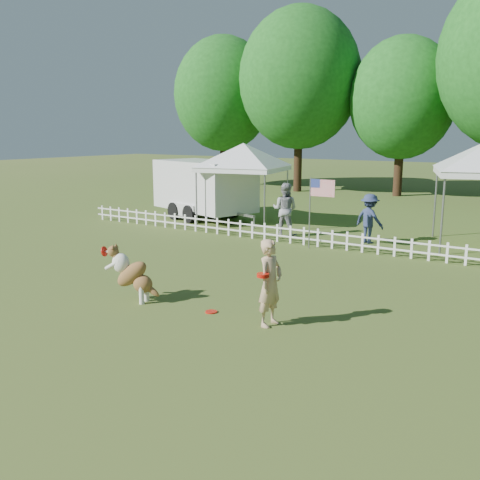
{
  "coord_description": "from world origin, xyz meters",
  "views": [
    {
      "loc": [
        6.45,
        -8.49,
        3.64
      ],
      "look_at": [
        -0.46,
        2.0,
        1.1
      ],
      "focal_mm": 40.0,
      "sensor_mm": 36.0,
      "label": 1
    }
  ],
  "objects_px": {
    "canopy_tent_left": "(243,185)",
    "handler": "(270,283)",
    "flag_pole": "(310,213)",
    "spectator_a": "(285,209)",
    "spectator_b": "(369,219)",
    "frisbee_on_turf": "(211,312)",
    "dog": "(133,274)",
    "cargo_trailer": "(204,189)"
  },
  "relations": [
    {
      "from": "handler",
      "to": "spectator_a",
      "type": "height_order",
      "value": "spectator_a"
    },
    {
      "from": "flag_pole",
      "to": "spectator_a",
      "type": "height_order",
      "value": "flag_pole"
    },
    {
      "from": "handler",
      "to": "spectator_a",
      "type": "bearing_deg",
      "value": 29.7
    },
    {
      "from": "dog",
      "to": "flag_pole",
      "type": "xyz_separation_m",
      "value": [
        0.78,
        7.06,
        0.52
      ]
    },
    {
      "from": "cargo_trailer",
      "to": "spectator_a",
      "type": "xyz_separation_m",
      "value": [
        4.78,
        -1.56,
        -0.31
      ]
    },
    {
      "from": "spectator_a",
      "to": "spectator_b",
      "type": "distance_m",
      "value": 3.0
    },
    {
      "from": "flag_pole",
      "to": "handler",
      "type": "bearing_deg",
      "value": -70.71
    },
    {
      "from": "spectator_b",
      "to": "cargo_trailer",
      "type": "bearing_deg",
      "value": 10.68
    },
    {
      "from": "handler",
      "to": "frisbee_on_turf",
      "type": "height_order",
      "value": "handler"
    },
    {
      "from": "handler",
      "to": "dog",
      "type": "distance_m",
      "value": 3.27
    },
    {
      "from": "canopy_tent_left",
      "to": "cargo_trailer",
      "type": "distance_m",
      "value": 2.17
    },
    {
      "from": "dog",
      "to": "canopy_tent_left",
      "type": "distance_m",
      "value": 10.53
    },
    {
      "from": "canopy_tent_left",
      "to": "frisbee_on_turf",
      "type": "bearing_deg",
      "value": -71.6
    },
    {
      "from": "frisbee_on_turf",
      "to": "canopy_tent_left",
      "type": "bearing_deg",
      "value": 119.56
    },
    {
      "from": "spectator_a",
      "to": "spectator_b",
      "type": "height_order",
      "value": "spectator_a"
    },
    {
      "from": "dog",
      "to": "canopy_tent_left",
      "type": "relative_size",
      "value": 0.39
    },
    {
      "from": "spectator_a",
      "to": "canopy_tent_left",
      "type": "bearing_deg",
      "value": -36.58
    },
    {
      "from": "dog",
      "to": "flag_pole",
      "type": "height_order",
      "value": "flag_pole"
    },
    {
      "from": "flag_pole",
      "to": "spectator_a",
      "type": "xyz_separation_m",
      "value": [
        -1.68,
        1.46,
        -0.19
      ]
    },
    {
      "from": "handler",
      "to": "spectator_a",
      "type": "relative_size",
      "value": 0.89
    },
    {
      "from": "dog",
      "to": "spectator_a",
      "type": "xyz_separation_m",
      "value": [
        -0.9,
        8.52,
        0.33
      ]
    },
    {
      "from": "dog",
      "to": "spectator_b",
      "type": "distance_m",
      "value": 9.17
    },
    {
      "from": "cargo_trailer",
      "to": "spectator_b",
      "type": "distance_m",
      "value": 7.85
    },
    {
      "from": "cargo_trailer",
      "to": "spectator_b",
      "type": "bearing_deg",
      "value": 8.64
    },
    {
      "from": "flag_pole",
      "to": "spectator_a",
      "type": "distance_m",
      "value": 2.23
    },
    {
      "from": "canopy_tent_left",
      "to": "spectator_b",
      "type": "bearing_deg",
      "value": -20.62
    },
    {
      "from": "dog",
      "to": "cargo_trailer",
      "type": "bearing_deg",
      "value": 103.72
    },
    {
      "from": "handler",
      "to": "frisbee_on_turf",
      "type": "bearing_deg",
      "value": 93.81
    },
    {
      "from": "canopy_tent_left",
      "to": "handler",
      "type": "bearing_deg",
      "value": -65.63
    },
    {
      "from": "handler",
      "to": "flag_pole",
      "type": "xyz_separation_m",
      "value": [
        -2.46,
        6.7,
        0.29
      ]
    },
    {
      "from": "frisbee_on_turf",
      "to": "spectator_b",
      "type": "distance_m",
      "value": 8.63
    },
    {
      "from": "spectator_a",
      "to": "spectator_b",
      "type": "relative_size",
      "value": 1.15
    },
    {
      "from": "frisbee_on_turf",
      "to": "canopy_tent_left",
      "type": "distance_m",
      "value": 11.06
    },
    {
      "from": "handler",
      "to": "canopy_tent_left",
      "type": "height_order",
      "value": "canopy_tent_left"
    },
    {
      "from": "frisbee_on_turf",
      "to": "flag_pole",
      "type": "distance_m",
      "value": 6.9
    },
    {
      "from": "handler",
      "to": "flag_pole",
      "type": "bearing_deg",
      "value": 22.95
    },
    {
      "from": "dog",
      "to": "flag_pole",
      "type": "bearing_deg",
      "value": 68.06
    },
    {
      "from": "dog",
      "to": "spectator_a",
      "type": "distance_m",
      "value": 8.58
    },
    {
      "from": "handler",
      "to": "frisbee_on_turf",
      "type": "distance_m",
      "value": 1.61
    },
    {
      "from": "dog",
      "to": "frisbee_on_turf",
      "type": "xyz_separation_m",
      "value": [
        1.86,
        0.34,
        -0.6
      ]
    },
    {
      "from": "canopy_tent_left",
      "to": "cargo_trailer",
      "type": "bearing_deg",
      "value": 163.0
    },
    {
      "from": "frisbee_on_turf",
      "to": "spectator_b",
      "type": "relative_size",
      "value": 0.15
    }
  ]
}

